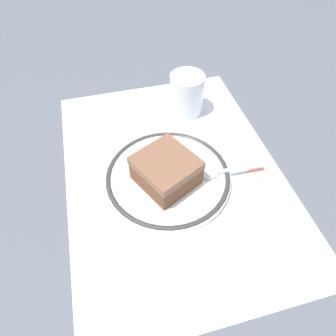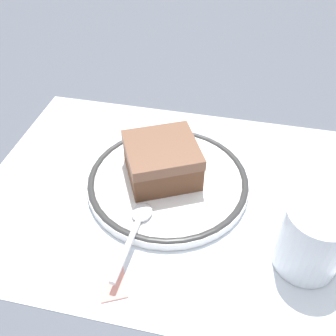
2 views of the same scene
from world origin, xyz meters
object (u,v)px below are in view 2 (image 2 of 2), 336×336
object	(u,v)px
spoon	(136,227)
cup	(311,242)
plate	(168,181)
napkin	(78,139)
sugar_packet	(112,279)
cake_slice	(162,160)

from	to	relation	value
spoon	cup	bearing A→B (deg)	-178.08
plate	napkin	bearing A→B (deg)	-23.01
spoon	sugar_packet	xyz separation A→B (m)	(0.01, 0.07, -0.01)
cake_slice	spoon	world-z (taller)	cake_slice
spoon	napkin	distance (m)	0.22
plate	spoon	distance (m)	0.10
plate	cup	distance (m)	0.21
plate	spoon	size ratio (longest dim) A/B	1.87
plate	cake_slice	world-z (taller)	cake_slice
spoon	cup	distance (m)	0.20
plate	cup	bearing A→B (deg)	153.92
cup	sugar_packet	world-z (taller)	cup
plate	napkin	world-z (taller)	plate
plate	sugar_packet	size ratio (longest dim) A/B	4.53
spoon	cake_slice	bearing A→B (deg)	-95.26
plate	spoon	xyz separation A→B (m)	(0.02, 0.10, 0.01)
sugar_packet	plate	bearing A→B (deg)	-100.14
napkin	sugar_packet	size ratio (longest dim) A/B	2.50
plate	cake_slice	bearing A→B (deg)	-31.85
plate	cup	xyz separation A→B (m)	(-0.18, 0.09, 0.03)
plate	cup	size ratio (longest dim) A/B	2.61
cup	napkin	xyz separation A→B (m)	(0.35, -0.16, -0.04)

